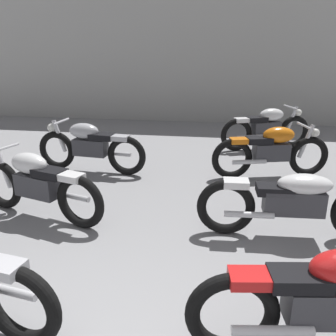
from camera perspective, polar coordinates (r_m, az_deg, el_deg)
name	(u,v)px	position (r m, az deg, el deg)	size (l,w,h in m)	color
back_wall	(200,55)	(10.29, 4.96, 17.13)	(13.01, 0.24, 3.60)	#B2B2AD
motorcycle_left_row_1	(37,183)	(4.88, -19.65, -2.27)	(1.92, 0.72, 0.88)	black
motorcycle_left_row_2	(90,146)	(6.39, -12.03, 3.38)	(1.97, 0.48, 0.88)	black
motorcycle_right_row_0	(329,301)	(2.90, 23.77, -18.31)	(1.97, 0.57, 0.88)	black
motorcycle_right_row_1	(295,201)	(4.37, 19.11, -4.81)	(2.17, 0.68, 0.97)	black
motorcycle_right_row_2	(272,150)	(6.22, 15.84, 2.66)	(1.94, 0.69, 0.88)	black
motorcycle_right_row_3	(267,127)	(7.89, 15.04, 6.13)	(1.87, 0.84, 0.88)	black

